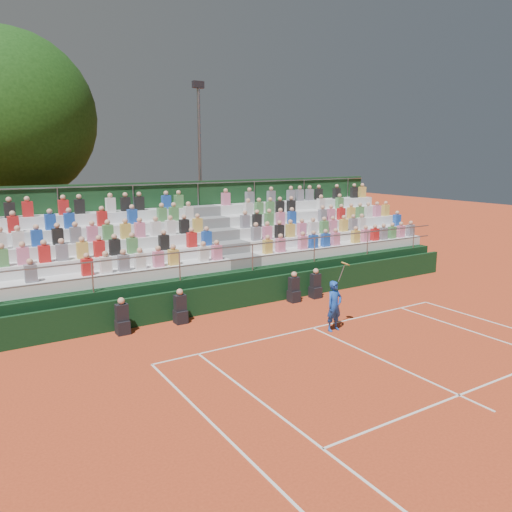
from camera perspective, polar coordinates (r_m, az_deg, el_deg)
ground at (r=16.51m, az=6.52°, el=-8.18°), size 90.00×90.00×0.00m
courtside_wall at (r=18.84m, az=0.48°, el=-4.03°), size 20.00×0.15×1.00m
line_officials at (r=17.82m, az=-2.37°, el=-5.03°), size 8.11×0.40×1.19m
grandstand at (r=21.42m, az=-4.18°, el=-0.54°), size 20.00×5.20×4.40m
tennis_player at (r=16.15m, az=8.95°, el=-5.64°), size 0.85×0.45×2.22m
tree_east at (r=25.14m, az=-26.50°, el=13.99°), size 7.50×7.50×10.92m
floodlight_mast at (r=26.93m, az=-6.45°, el=10.92°), size 0.60×0.25×9.26m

